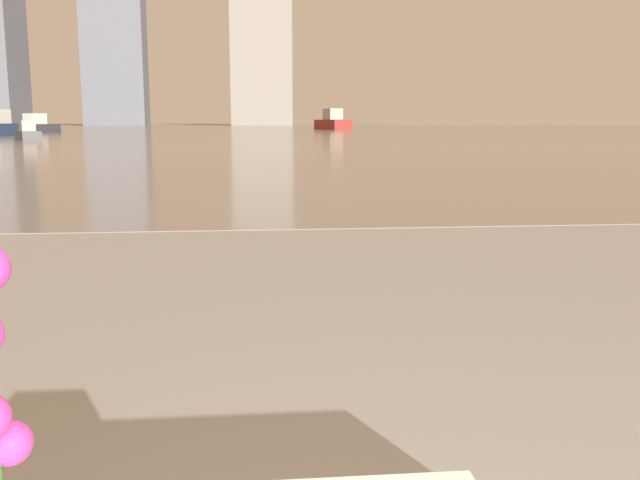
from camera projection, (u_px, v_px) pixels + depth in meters
name	position (u px, v px, depth m)	size (l,w,h in m)	color
harbor_water	(250.00, 131.00, 60.85)	(180.00, 110.00, 0.01)	gray
harbor_boat_0	(333.00, 122.00, 72.18)	(3.35, 5.85, 2.08)	maroon
harbor_boat_3	(28.00, 133.00, 35.63)	(1.92, 2.75, 0.98)	#4C4C51
harbor_boat_4	(35.00, 126.00, 53.13)	(2.98, 4.04, 1.45)	#2D2D33
skyline_tower_1	(113.00, 13.00, 110.81)	(9.41, 6.60, 34.69)	slate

